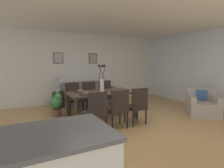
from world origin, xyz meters
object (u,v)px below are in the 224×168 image
at_px(dining_table, 102,94).
at_px(dining_chair_mid_right, 106,93).
at_px(side_table, 58,99).
at_px(armchair, 203,105).
at_px(dining_chair_near_left, 96,110).
at_px(framed_picture_left, 58,58).
at_px(dining_chair_near_right, 74,96).
at_px(dining_chair_far_right, 90,95).
at_px(sofa, 89,96).
at_px(bowl_near_left, 86,93).
at_px(centerpiece_vase, 102,81).
at_px(dining_chair_far_left, 118,107).
at_px(table_lamp, 58,81).
at_px(bowl_near_right, 80,91).
at_px(dining_chair_mid_left, 137,104).
at_px(potted_plant, 56,103).
at_px(framed_picture_center, 93,58).

bearing_deg(dining_table, dining_chair_mid_right, 57.95).
relative_size(side_table, armchair, 0.46).
xyz_separation_m(dining_chair_near_left, framed_picture_left, (-0.11, 3.19, 1.17)).
distance_m(dining_table, framed_picture_left, 2.60).
distance_m(dining_table, dining_chair_mid_right, 1.06).
distance_m(dining_chair_near_right, side_table, 1.05).
relative_size(dining_chair_far_right, armchair, 0.82).
bearing_deg(sofa, side_table, 177.45).
height_order(dining_table, framed_picture_left, framed_picture_left).
relative_size(dining_chair_far_right, bowl_near_left, 5.41).
bearing_deg(centerpiece_vase, armchair, -21.51).
distance_m(centerpiece_vase, armchair, 3.03).
xyz_separation_m(dining_chair_far_left, table_lamp, (-0.81, 2.72, 0.38)).
relative_size(dining_table, dining_chair_far_right, 1.96).
xyz_separation_m(armchair, framed_picture_left, (-3.40, 3.37, 1.39)).
relative_size(dining_chair_mid_right, bowl_near_right, 5.41).
bearing_deg(dining_chair_far_left, sofa, 83.91).
relative_size(dining_table, dining_chair_mid_left, 1.96).
height_order(dining_chair_mid_right, sofa, dining_chair_mid_right).
distance_m(dining_table, armchair, 2.96).
distance_m(dining_chair_near_right, bowl_near_left, 1.12).
bearing_deg(potted_plant, dining_chair_far_right, 4.44).
xyz_separation_m(dining_chair_mid_left, framed_picture_center, (0.11, 3.15, 1.17)).
xyz_separation_m(bowl_near_right, framed_picture_center, (1.20, 2.08, 0.90)).
distance_m(centerpiece_vase, bowl_near_left, 0.63).
bearing_deg(potted_plant, bowl_near_left, -61.45).
bearing_deg(potted_plant, armchair, -25.84).
distance_m(dining_chair_far_right, bowl_near_left, 1.21).
height_order(dining_chair_near_left, framed_picture_left, framed_picture_left).
bearing_deg(sofa, table_lamp, 177.45).
bearing_deg(sofa, bowl_near_left, -112.50).
bearing_deg(dining_chair_far_right, dining_table, -88.49).
bearing_deg(framed_picture_left, sofa, -26.61).
relative_size(dining_table, armchair, 1.60).
height_order(dining_chair_mid_left, table_lamp, table_lamp).
xyz_separation_m(dining_table, side_table, (-0.80, 1.86, -0.40)).
relative_size(dining_chair_far_left, framed_picture_left, 2.38).
bearing_deg(table_lamp, bowl_near_left, -82.86).
bearing_deg(dining_chair_far_left, centerpiece_vase, 90.77).
height_order(dining_chair_mid_right, armchair, dining_chair_mid_right).
xyz_separation_m(dining_chair_near_right, dining_chair_mid_right, (1.10, 0.02, 0.00)).
height_order(dining_chair_mid_left, armchair, dining_chair_mid_left).
bearing_deg(bowl_near_right, dining_chair_mid_right, 31.77).
bearing_deg(bowl_near_left, centerpiece_vase, 21.30).
bearing_deg(side_table, framed_picture_center, 16.48).
bearing_deg(dining_chair_mid_right, dining_chair_far_right, -175.95).
height_order(dining_chair_mid_right, bowl_near_right, dining_chair_mid_right).
bearing_deg(table_lamp, armchair, -39.74).
bearing_deg(table_lamp, framed_picture_center, 16.48).
xyz_separation_m(dining_chair_mid_right, potted_plant, (-1.63, -0.12, -0.14)).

